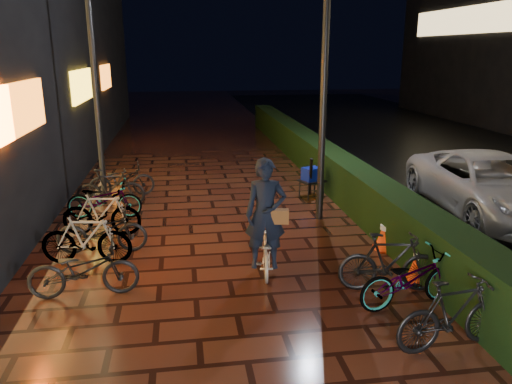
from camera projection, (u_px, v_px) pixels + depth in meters
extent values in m
plane|color=#381911|center=(237.00, 315.00, 7.00)|extent=(80.00, 80.00, 0.00)
cube|color=black|center=(316.00, 157.00, 14.95)|extent=(0.70, 20.00, 1.00)
imported|color=silver|center=(490.00, 185.00, 11.16)|extent=(2.53, 4.98, 1.35)
cube|color=orange|center=(19.00, 109.00, 8.65)|extent=(0.08, 3.00, 0.90)
cube|color=yellow|center=(82.00, 86.00, 14.35)|extent=(0.08, 2.80, 0.90)
cube|color=orange|center=(106.00, 77.00, 19.11)|extent=(0.08, 2.20, 0.90)
cube|color=#FFD88C|center=(465.00, 20.00, 24.68)|extent=(0.06, 10.00, 1.30)
cylinder|color=black|center=(324.00, 94.00, 10.28)|extent=(0.15, 0.15, 5.44)
cylinder|color=black|center=(97.00, 99.00, 11.69)|extent=(0.14, 0.14, 4.94)
imported|color=silver|center=(265.00, 251.00, 8.33)|extent=(0.66, 1.41, 0.71)
imported|color=black|center=(266.00, 214.00, 8.04)|extent=(0.72, 0.52, 1.82)
cube|color=brown|center=(279.00, 216.00, 8.03)|extent=(0.33, 0.18, 0.23)
cone|color=#FF3D0D|center=(422.00, 260.00, 7.96)|extent=(0.45, 0.45, 0.72)
cone|color=#FF420D|center=(387.00, 231.00, 9.22)|extent=(0.45, 0.45, 0.72)
cube|color=red|center=(420.00, 280.00, 8.05)|extent=(0.40, 0.40, 0.03)
cube|color=red|center=(386.00, 248.00, 9.32)|extent=(0.40, 0.40, 0.03)
cube|color=red|center=(405.00, 227.00, 8.50)|extent=(0.09, 1.54, 0.07)
cube|color=black|center=(312.00, 181.00, 12.50)|extent=(0.72, 0.66, 0.04)
cylinder|color=black|center=(308.00, 193.00, 12.29)|extent=(0.04, 0.04, 0.40)
cylinder|color=black|center=(323.00, 190.00, 12.51)|extent=(0.04, 0.04, 0.40)
cylinder|color=black|center=(299.00, 189.00, 12.61)|extent=(0.04, 0.04, 0.40)
cylinder|color=black|center=(314.00, 187.00, 12.83)|extent=(0.04, 0.04, 0.40)
cube|color=#0C1BA1|center=(312.00, 174.00, 12.45)|extent=(0.53, 0.49, 0.32)
cylinder|color=black|center=(310.00, 177.00, 12.25)|extent=(0.17, 0.47, 1.03)
imported|color=black|center=(86.00, 238.00, 8.57)|extent=(1.62, 0.66, 0.94)
imported|color=black|center=(110.00, 188.00, 11.65)|extent=(1.57, 0.45, 0.94)
imported|color=black|center=(102.00, 230.00, 9.08)|extent=(1.63, 0.61, 0.85)
imported|color=black|center=(104.00, 199.00, 10.95)|extent=(1.65, 0.67, 0.85)
imported|color=black|center=(83.00, 270.00, 7.44)|extent=(1.64, 0.62, 0.85)
imported|color=black|center=(122.00, 180.00, 12.58)|extent=(1.68, 0.79, 0.85)
imported|color=black|center=(101.00, 213.00, 9.90)|extent=(1.62, 0.66, 0.94)
imported|color=black|center=(454.00, 314.00, 6.10)|extent=(1.61, 0.63, 0.94)
imported|color=black|center=(390.00, 262.00, 7.59)|extent=(1.62, 0.71, 0.94)
imported|color=black|center=(410.00, 279.00, 7.15)|extent=(1.69, 0.83, 0.85)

